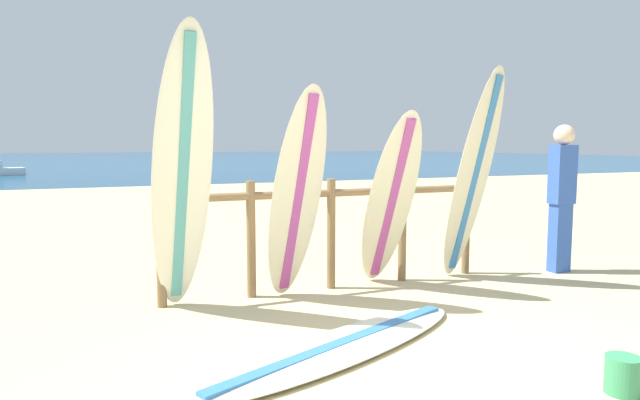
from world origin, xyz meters
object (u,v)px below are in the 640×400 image
at_px(surfboard_leaning_left, 297,196).
at_px(beachgoer_standing, 562,192).
at_px(surfboard_rack, 331,221).
at_px(surfboard_lying_on_sand, 342,346).
at_px(surfboard_leaning_center_left, 390,201).
at_px(sand_bucket, 623,375).
at_px(surfboard_leaning_center, 473,177).
at_px(surfboard_leaning_far_left, 182,175).

xyz_separation_m(surfboard_leaning_left, beachgoer_standing, (3.33, -0.01, -0.07)).
bearing_deg(surfboard_rack, surfboard_lying_on_sand, -111.50).
relative_size(surfboard_leaning_center_left, sand_bucket, 7.97).
bearing_deg(beachgoer_standing, surfboard_leaning_center, 178.42).
relative_size(surfboard_rack, surfboard_leaning_center, 1.53).
height_order(surfboard_rack, beachgoer_standing, beachgoer_standing).
bearing_deg(surfboard_lying_on_sand, surfboard_leaning_far_left, 126.50).
bearing_deg(surfboard_lying_on_sand, beachgoer_standing, 20.41).
distance_m(surfboard_leaning_center_left, surfboard_lying_on_sand, 2.03).
distance_m(surfboard_leaning_center, beachgoer_standing, 1.28).
distance_m(surfboard_leaning_far_left, sand_bucket, 3.56).
bearing_deg(surfboard_rack, surfboard_leaning_center, -12.19).
bearing_deg(surfboard_leaning_far_left, beachgoer_standing, 0.43).
relative_size(surfboard_leaning_left, surfboard_leaning_center, 0.88).
relative_size(surfboard_leaning_far_left, surfboard_leaning_center_left, 1.35).
relative_size(surfboard_leaning_center, sand_bucket, 10.01).
xyz_separation_m(surfboard_leaning_far_left, surfboard_leaning_center, (3.12, 0.07, -0.09)).
height_order(beachgoer_standing, sand_bucket, beachgoer_standing).
height_order(surfboard_leaning_far_left, surfboard_leaning_left, surfboard_leaning_far_left).
bearing_deg(sand_bucket, surfboard_leaning_center, 70.90).
bearing_deg(surfboard_leaning_center_left, surfboard_leaning_far_left, -176.68).
height_order(surfboard_leaning_center_left, sand_bucket, surfboard_leaning_center_left).
xyz_separation_m(surfboard_lying_on_sand, sand_bucket, (1.29, -1.30, 0.08)).
relative_size(surfboard_rack, surfboard_leaning_center_left, 1.92).
xyz_separation_m(surfboard_leaning_far_left, sand_bucket, (2.22, -2.55, -1.13)).
distance_m(surfboard_lying_on_sand, sand_bucket, 1.83).
relative_size(surfboard_leaning_left, surfboard_leaning_center_left, 1.11).
height_order(surfboard_rack, surfboard_leaning_center_left, surfboard_leaning_center_left).
bearing_deg(surfboard_leaning_center_left, surfboard_leaning_center, -3.19).
distance_m(surfboard_rack, sand_bucket, 3.08).
bearing_deg(sand_bucket, beachgoer_standing, 49.92).
bearing_deg(surfboard_leaning_center, surfboard_leaning_center_left, 176.81).
bearing_deg(surfboard_rack, surfboard_leaning_far_left, -165.76).
distance_m(surfboard_leaning_far_left, surfboard_leaning_center_left, 2.16).
relative_size(surfboard_leaning_center_left, surfboard_leaning_center, 0.80).
xyz_separation_m(surfboard_leaning_center, surfboard_lying_on_sand, (-2.19, -1.32, -1.13)).
distance_m(surfboard_leaning_center_left, sand_bucket, 2.80).
distance_m(surfboard_rack, surfboard_leaning_far_left, 1.72).
xyz_separation_m(surfboard_leaning_center_left, surfboard_lying_on_sand, (-1.20, -1.38, -0.89)).
relative_size(surfboard_rack, beachgoer_standing, 2.04).
height_order(surfboard_leaning_center, beachgoer_standing, surfboard_leaning_center).
height_order(surfboard_leaning_center, surfboard_lying_on_sand, surfboard_leaning_center).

